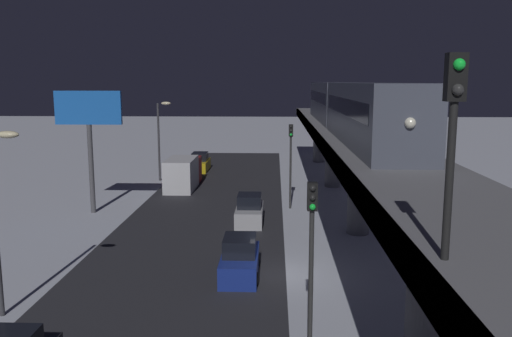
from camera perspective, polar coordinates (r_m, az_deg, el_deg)
The scene contains 13 objects.
ground_plane at distance 26.73m, azimuth 2.02°, elevation -11.48°, with size 240.00×240.00×0.00m, color silver.
avenue_asphalt at distance 27.17m, azimuth -8.63°, elevation -11.22°, with size 11.00×90.44×0.01m, color #28282D.
elevated_railway at distance 25.87m, azimuth 13.66°, elevation -0.41°, with size 5.00×90.44×6.07m.
subway_train at distance 39.50m, azimuth 9.85°, elevation 6.83°, with size 2.94×36.87×3.40m.
rail_signal at distance 10.61m, azimuth 20.64°, elevation 4.81°, with size 0.36×0.41×4.00m.
sedan_blue at distance 26.45m, azimuth -1.77°, elevation -9.91°, with size 1.91×4.30×1.97m.
sedan_yellow at distance 57.19m, azimuth -6.10°, elevation 0.57°, with size 1.80×4.55×1.97m.
sedan_silver at distance 35.89m, azimuth -0.72°, elevation -4.67°, with size 1.80×4.11×1.97m.
delivery_van at distance 48.10m, azimuth -7.90°, elevation -0.48°, with size 2.40×7.40×2.80m.
traffic_light_near at distance 17.13m, azimuth 6.04°, elevation -8.78°, with size 0.32×0.44×6.40m.
traffic_light_mid at distance 39.37m, azimuth 3.79°, elevation 1.60°, with size 0.32×0.44×6.40m.
commercial_billboard at distance 39.60m, azimuth -17.71°, elevation 5.05°, with size 4.80×0.36×8.90m.
street_lamp_far at distance 51.38m, azimuth -10.30°, elevation 3.99°, with size 1.35×0.44×7.65m.
Camera 1 is at (0.02, 24.97, 9.53)m, focal length 36.81 mm.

